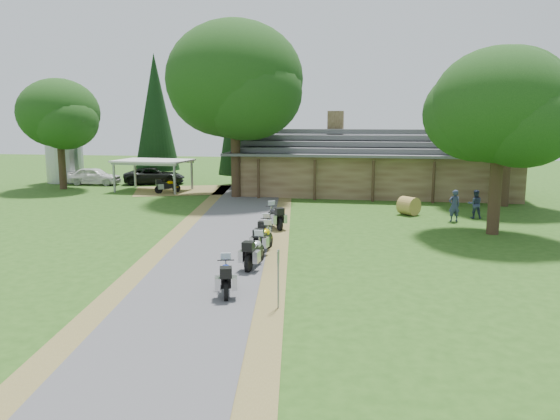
% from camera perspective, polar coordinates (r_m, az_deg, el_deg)
% --- Properties ---
extents(ground, '(120.00, 120.00, 0.00)m').
position_cam_1_polar(ground, '(19.84, -8.28, -7.10)').
color(ground, '#254B15').
rests_on(ground, ground).
extents(driveway, '(51.95, 51.95, 0.00)m').
position_cam_1_polar(driveway, '(23.67, -6.46, -4.31)').
color(driveway, '#49494B').
rests_on(driveway, ground).
extents(lodge, '(21.40, 9.40, 4.90)m').
position_cam_1_polar(lodge, '(42.18, 9.76, 5.09)').
color(lodge, brown).
rests_on(lodge, ground).
extents(silo, '(3.30, 3.30, 6.41)m').
position_cam_1_polar(silo, '(52.15, -21.66, 6.23)').
color(silo, gray).
rests_on(silo, ground).
extents(carport, '(5.90, 4.19, 2.43)m').
position_cam_1_polar(carport, '(43.99, -13.05, 3.55)').
color(carport, silver).
rests_on(carport, ground).
extents(car_white_sedan, '(2.61, 5.74, 1.88)m').
position_cam_1_polar(car_white_sedan, '(49.36, -18.85, 3.60)').
color(car_white_sedan, white).
rests_on(car_white_sedan, ground).
extents(car_dark_suv, '(3.87, 6.05, 2.15)m').
position_cam_1_polar(car_dark_suv, '(48.52, -13.00, 3.92)').
color(car_dark_suv, black).
rests_on(car_dark_suv, ground).
extents(motorcycle_row_a, '(1.04, 1.88, 1.22)m').
position_cam_1_polar(motorcycle_row_a, '(17.93, -5.67, -6.83)').
color(motorcycle_row_a, navy).
rests_on(motorcycle_row_a, ground).
extents(motorcycle_row_b, '(0.80, 1.98, 1.32)m').
position_cam_1_polar(motorcycle_row_b, '(20.96, -2.66, -4.23)').
color(motorcycle_row_b, '#B9BDC2').
rests_on(motorcycle_row_b, ground).
extents(motorcycle_row_c, '(0.82, 1.93, 1.28)m').
position_cam_1_polar(motorcycle_row_c, '(23.28, -1.67, -2.87)').
color(motorcycle_row_c, '#F1D100').
rests_on(motorcycle_row_c, ground).
extents(motorcycle_row_d, '(0.63, 1.76, 1.19)m').
position_cam_1_polar(motorcycle_row_d, '(25.39, -1.61, -1.92)').
color(motorcycle_row_d, orange).
rests_on(motorcycle_row_d, ground).
extents(motorcycle_row_e, '(1.49, 2.01, 1.33)m').
position_cam_1_polar(motorcycle_row_e, '(28.35, -0.55, -0.56)').
color(motorcycle_row_e, black).
rests_on(motorcycle_row_e, ground).
extents(motorcycle_carport_a, '(1.74, 1.58, 1.22)m').
position_cam_1_polar(motorcycle_carport_a, '(42.49, -11.67, 2.57)').
color(motorcycle_carport_a, '#C19200').
rests_on(motorcycle_carport_a, ground).
extents(person_a, '(0.69, 0.58, 2.07)m').
position_cam_1_polar(person_a, '(31.58, 17.75, 0.71)').
color(person_a, '#2D3655').
rests_on(person_a, ground).
extents(person_b, '(0.55, 0.40, 1.92)m').
position_cam_1_polar(person_b, '(32.95, 19.72, 0.83)').
color(person_b, '#2D3655').
rests_on(person_b, ground).
extents(hay_bale, '(1.46, 1.46, 1.08)m').
position_cam_1_polar(hay_bale, '(33.08, 13.30, 0.42)').
color(hay_bale, olive).
rests_on(hay_bale, ground).
extents(sign_post, '(0.33, 0.05, 1.82)m').
position_cam_1_polar(sign_post, '(16.41, -0.19, -7.25)').
color(sign_post, gray).
rests_on(sign_post, ground).
extents(oak_lodge_left, '(9.66, 9.66, 13.43)m').
position_cam_1_polar(oak_lodge_left, '(39.27, -4.73, 11.10)').
color(oak_lodge_left, '#153510').
rests_on(oak_lodge_left, ground).
extents(oak_lodge_right, '(7.19, 7.19, 11.47)m').
position_cam_1_polar(oak_lodge_right, '(38.02, 22.81, 8.97)').
color(oak_lodge_right, '#153510').
rests_on(oak_lodge_right, ground).
extents(oak_driveway, '(6.53, 6.53, 10.11)m').
position_cam_1_polar(oak_driveway, '(28.46, 21.91, 7.69)').
color(oak_driveway, '#153510').
rests_on(oak_driveway, ground).
extents(oak_silo, '(6.35, 6.35, 9.77)m').
position_cam_1_polar(oak_silo, '(47.09, -22.04, 7.96)').
color(oak_silo, '#153510').
rests_on(oak_silo, ground).
extents(cedar_near, '(3.77, 3.77, 12.80)m').
position_cam_1_polar(cedar_near, '(45.99, -4.19, 10.49)').
color(cedar_near, black).
rests_on(cedar_near, ground).
extents(cedar_far, '(3.94, 3.94, 11.31)m').
position_cam_1_polar(cedar_far, '(50.52, -12.85, 9.35)').
color(cedar_far, black).
rests_on(cedar_far, ground).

